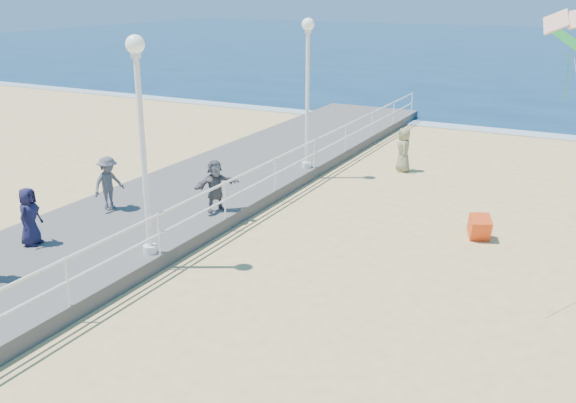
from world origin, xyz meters
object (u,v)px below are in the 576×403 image
at_px(lamp_post_far, 308,78).
at_px(spectator_4, 29,216).
at_px(beach_walker_c, 404,150).
at_px(lamp_post_mid, 141,125).
at_px(box_kite, 479,229).
at_px(spectator_2, 109,183).
at_px(spectator_5, 215,186).

distance_m(lamp_post_far, spectator_4, 10.71).
bearing_deg(beach_walker_c, lamp_post_mid, -39.08).
relative_size(beach_walker_c, box_kite, 2.79).
bearing_deg(lamp_post_far, spectator_2, -114.86).
height_order(lamp_post_far, spectator_5, lamp_post_far).
bearing_deg(box_kite, spectator_2, 175.85).
distance_m(spectator_4, spectator_5, 5.18).
distance_m(lamp_post_far, spectator_2, 7.99).
height_order(beach_walker_c, box_kite, beach_walker_c).
height_order(lamp_post_far, box_kite, lamp_post_far).
xyz_separation_m(spectator_2, beach_walker_c, (6.07, 9.39, -0.37)).
relative_size(spectator_5, beach_walker_c, 0.93).
xyz_separation_m(spectator_4, beach_walker_c, (5.95, 12.44, -0.32)).
bearing_deg(box_kite, spectator_4, -170.15).
xyz_separation_m(lamp_post_far, spectator_2, (-3.20, -6.90, -2.45)).
relative_size(lamp_post_mid, lamp_post_far, 1.00).
height_order(spectator_4, box_kite, spectator_4).
bearing_deg(lamp_post_mid, lamp_post_far, 90.00).
height_order(spectator_4, spectator_5, spectator_5).
relative_size(lamp_post_far, spectator_5, 3.43).
bearing_deg(spectator_4, lamp_post_mid, -85.84).
bearing_deg(beach_walker_c, spectator_5, -46.53).
bearing_deg(box_kite, spectator_5, 173.77).
bearing_deg(beach_walker_c, box_kite, 10.15).
distance_m(spectator_5, beach_walker_c, 8.68).
xyz_separation_m(lamp_post_mid, box_kite, (6.94, 5.73, -3.36)).
distance_m(spectator_2, spectator_4, 3.05).
bearing_deg(box_kite, beach_walker_c, 101.32).
bearing_deg(lamp_post_mid, spectator_5, 94.98).
height_order(spectator_5, box_kite, spectator_5).
relative_size(spectator_2, beach_walker_c, 0.96).
bearing_deg(spectator_5, beach_walker_c, 9.14).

